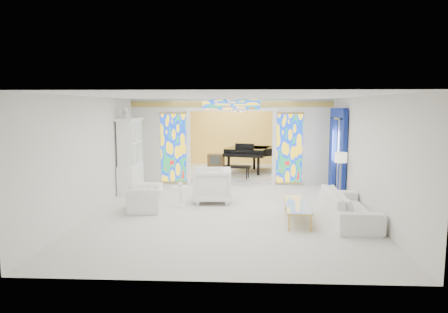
{
  "coord_description": "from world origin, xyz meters",
  "views": [
    {
      "loc": [
        0.4,
        -11.99,
        2.76
      ],
      "look_at": [
        -0.17,
        0.2,
        1.22
      ],
      "focal_mm": 32.0,
      "sensor_mm": 36.0,
      "label": 1
    }
  ],
  "objects_px": {
    "china_cabinet": "(130,156)",
    "coffee_table": "(297,205)",
    "grand_piano": "(252,152)",
    "armchair_left": "(146,198)",
    "armchair_right": "(212,185)",
    "sofa": "(348,207)",
    "tv_console": "(216,160)"
  },
  "relations": [
    {
      "from": "china_cabinet",
      "to": "tv_console",
      "type": "bearing_deg",
      "value": 47.97
    },
    {
      "from": "armchair_left",
      "to": "sofa",
      "type": "relative_size",
      "value": 0.42
    },
    {
      "from": "china_cabinet",
      "to": "armchair_right",
      "type": "relative_size",
      "value": 2.5
    },
    {
      "from": "china_cabinet",
      "to": "coffee_table",
      "type": "height_order",
      "value": "china_cabinet"
    },
    {
      "from": "china_cabinet",
      "to": "armchair_left",
      "type": "bearing_deg",
      "value": -65.97
    },
    {
      "from": "armchair_left",
      "to": "armchair_right",
      "type": "relative_size",
      "value": 0.95
    },
    {
      "from": "armchair_left",
      "to": "sofa",
      "type": "bearing_deg",
      "value": 71.33
    },
    {
      "from": "armchair_left",
      "to": "sofa",
      "type": "height_order",
      "value": "sofa"
    },
    {
      "from": "armchair_right",
      "to": "sofa",
      "type": "bearing_deg",
      "value": 59.58
    },
    {
      "from": "armchair_left",
      "to": "coffee_table",
      "type": "height_order",
      "value": "armchair_left"
    },
    {
      "from": "china_cabinet",
      "to": "grand_piano",
      "type": "height_order",
      "value": "china_cabinet"
    },
    {
      "from": "armchair_left",
      "to": "grand_piano",
      "type": "xyz_separation_m",
      "value": [
        2.94,
        5.57,
        0.63
      ]
    },
    {
      "from": "armchair_left",
      "to": "coffee_table",
      "type": "xyz_separation_m",
      "value": [
        3.88,
        -0.7,
        0.04
      ]
    },
    {
      "from": "tv_console",
      "to": "grand_piano",
      "type": "bearing_deg",
      "value": 18.2
    },
    {
      "from": "china_cabinet",
      "to": "grand_piano",
      "type": "bearing_deg",
      "value": 38.51
    },
    {
      "from": "sofa",
      "to": "grand_piano",
      "type": "height_order",
      "value": "grand_piano"
    },
    {
      "from": "armchair_right",
      "to": "tv_console",
      "type": "relative_size",
      "value": 1.49
    },
    {
      "from": "armchair_left",
      "to": "coffee_table",
      "type": "distance_m",
      "value": 3.95
    },
    {
      "from": "sofa",
      "to": "tv_console",
      "type": "relative_size",
      "value": 3.41
    },
    {
      "from": "armchair_right",
      "to": "china_cabinet",
      "type": "bearing_deg",
      "value": -118.39
    },
    {
      "from": "coffee_table",
      "to": "china_cabinet",
      "type": "bearing_deg",
      "value": 148.05
    },
    {
      "from": "sofa",
      "to": "coffee_table",
      "type": "distance_m",
      "value": 1.22
    },
    {
      "from": "armchair_left",
      "to": "grand_piano",
      "type": "relative_size",
      "value": 0.34
    },
    {
      "from": "armchair_right",
      "to": "coffee_table",
      "type": "relative_size",
      "value": 0.57
    },
    {
      "from": "china_cabinet",
      "to": "armchair_left",
      "type": "distance_m",
      "value": 2.74
    },
    {
      "from": "grand_piano",
      "to": "sofa",
      "type": "bearing_deg",
      "value": -56.43
    },
    {
      "from": "armchair_right",
      "to": "grand_piano",
      "type": "height_order",
      "value": "grand_piano"
    },
    {
      "from": "china_cabinet",
      "to": "tv_console",
      "type": "height_order",
      "value": "china_cabinet"
    },
    {
      "from": "tv_console",
      "to": "armchair_right",
      "type": "bearing_deg",
      "value": -82.3
    },
    {
      "from": "tv_console",
      "to": "armchair_left",
      "type": "bearing_deg",
      "value": -100.56
    },
    {
      "from": "armchair_right",
      "to": "sofa",
      "type": "height_order",
      "value": "armchair_right"
    },
    {
      "from": "coffee_table",
      "to": "grand_piano",
      "type": "height_order",
      "value": "grand_piano"
    }
  ]
}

